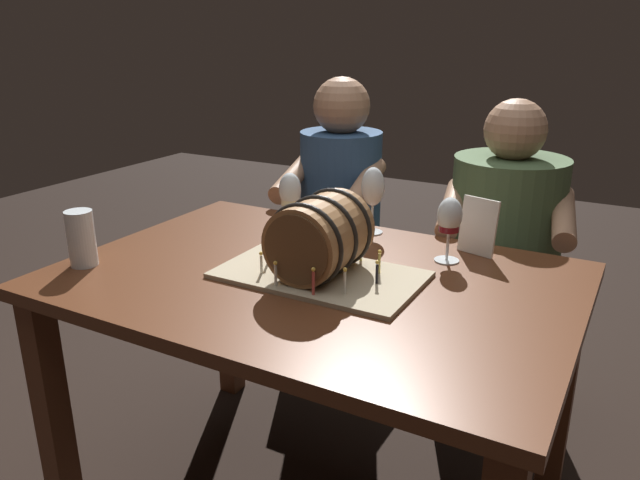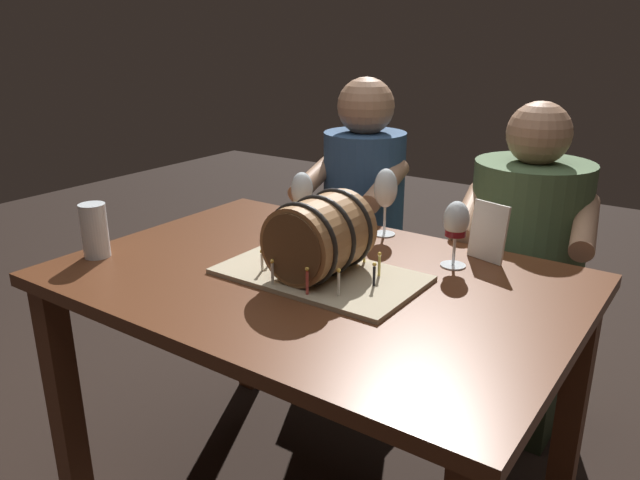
{
  "view_description": "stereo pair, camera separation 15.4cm",
  "coord_description": "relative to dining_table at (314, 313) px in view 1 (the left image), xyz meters",
  "views": [
    {
      "loc": [
        0.73,
        -1.28,
        1.35
      ],
      "look_at": [
        0.02,
        -0.01,
        0.84
      ],
      "focal_mm": 34.47,
      "sensor_mm": 36.0,
      "label": 1
    },
    {
      "loc": [
        0.86,
        -1.2,
        1.35
      ],
      "look_at": [
        0.02,
        -0.01,
        0.84
      ],
      "focal_mm": 34.47,
      "sensor_mm": 36.0,
      "label": 2
    }
  ],
  "objects": [
    {
      "name": "wine_glass_red",
      "position": [
        0.27,
        0.26,
        0.23
      ],
      "size": [
        0.07,
        0.07,
        0.18
      ],
      "color": "white",
      "rests_on": "dining_table"
    },
    {
      "name": "wine_glass_empty",
      "position": [
        -0.01,
        0.38,
        0.25
      ],
      "size": [
        0.07,
        0.07,
        0.21
      ],
      "color": "white",
      "rests_on": "dining_table"
    },
    {
      "name": "dining_table",
      "position": [
        0.0,
        0.0,
        0.0
      ],
      "size": [
        1.31,
        0.9,
        0.74
      ],
      "color": "#562D19",
      "rests_on": "ground"
    },
    {
      "name": "barrel_cake",
      "position": [
        0.02,
        -0.01,
        0.21
      ],
      "size": [
        0.51,
        0.3,
        0.22
      ],
      "color": "tan",
      "rests_on": "dining_table"
    },
    {
      "name": "menu_card",
      "position": [
        0.32,
        0.36,
        0.19
      ],
      "size": [
        0.11,
        0.05,
        0.16
      ],
      "primitive_type": "cube",
      "rotation": [
        -0.11,
        0.0,
        -0.27
      ],
      "color": "silver",
      "rests_on": "dining_table"
    },
    {
      "name": "wine_glass_white",
      "position": [
        -0.22,
        0.24,
        0.24
      ],
      "size": [
        0.07,
        0.07,
        0.2
      ],
      "color": "white",
      "rests_on": "dining_table"
    },
    {
      "name": "person_seated_right",
      "position": [
        0.32,
        0.76,
        -0.09
      ],
      "size": [
        0.47,
        0.54,
        1.14
      ],
      "color": "#2A3A24",
      "rests_on": "ground"
    },
    {
      "name": "beer_pint",
      "position": [
        -0.57,
        -0.24,
        0.18
      ],
      "size": [
        0.07,
        0.07,
        0.15
      ],
      "color": "white",
      "rests_on": "dining_table"
    },
    {
      "name": "person_seated_left",
      "position": [
        -0.31,
        0.76,
        -0.1
      ],
      "size": [
        0.39,
        0.48,
        1.18
      ],
      "color": "#1B2D46",
      "rests_on": "ground"
    }
  ]
}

